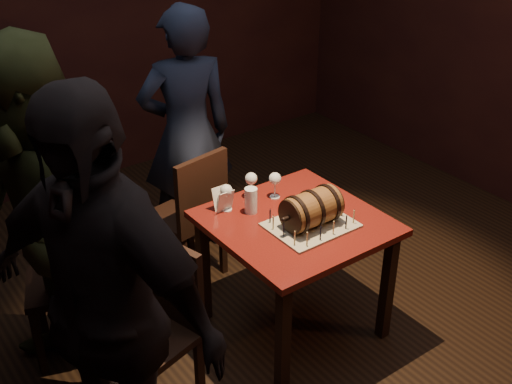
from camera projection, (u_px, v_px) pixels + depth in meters
room_shell at (275, 112)px, 3.19m from camera, size 5.04×5.04×2.80m
pub_table at (295, 237)px, 3.59m from camera, size 0.90×0.90×0.75m
cake_board at (311, 225)px, 3.48m from camera, size 0.45×0.35×0.01m
barrel_cake at (311, 209)px, 3.43m from camera, size 0.36×0.21×0.21m
birthday_candles at (311, 218)px, 3.46m from camera, size 0.40×0.30×0.09m
wine_glass_left at (226, 192)px, 3.58m from camera, size 0.07×0.07×0.16m
wine_glass_mid at (251, 180)px, 3.70m from camera, size 0.07×0.07×0.16m
wine_glass_right at (275, 180)px, 3.70m from camera, size 0.07×0.07×0.16m
pint_of_ale at (251, 201)px, 3.58m from camera, size 0.07×0.07×0.15m
menu_card at (223, 200)px, 3.60m from camera, size 0.10×0.05×0.13m
chair_back at (193, 210)px, 4.08m from camera, size 0.46×0.46×0.93m
chair_left_rear at (77, 270)px, 3.51m from camera, size 0.51×0.51×0.93m
chair_left_front at (159, 319)px, 3.15m from camera, size 0.49×0.49×0.93m
person_back at (187, 134)px, 4.28m from camera, size 0.72×0.57×1.73m
person_left_rear at (44, 240)px, 2.98m from camera, size 0.80×0.99×1.92m
person_left_front at (101, 312)px, 2.52m from camera, size 0.90×1.22×1.93m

